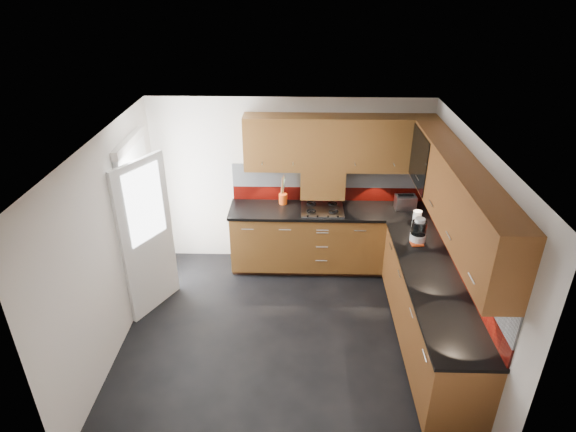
{
  "coord_description": "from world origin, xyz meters",
  "views": [
    {
      "loc": [
        0.14,
        -4.39,
        3.91
      ],
      "look_at": [
        0.01,
        0.65,
        1.27
      ],
      "focal_mm": 30.0,
      "sensor_mm": 36.0,
      "label": 1
    }
  ],
  "objects_px": {
    "toaster": "(405,202)",
    "food_processor": "(419,231)",
    "gas_hob": "(322,209)",
    "utensil_pot": "(283,197)"
  },
  "relations": [
    {
      "from": "gas_hob",
      "to": "toaster",
      "type": "relative_size",
      "value": 2.04
    },
    {
      "from": "food_processor",
      "to": "utensil_pot",
      "type": "bearing_deg",
      "value": 149.09
    },
    {
      "from": "food_processor",
      "to": "gas_hob",
      "type": "bearing_deg",
      "value": 144.23
    },
    {
      "from": "utensil_pot",
      "to": "toaster",
      "type": "height_order",
      "value": "utensil_pot"
    },
    {
      "from": "utensil_pot",
      "to": "food_processor",
      "type": "height_order",
      "value": "utensil_pot"
    },
    {
      "from": "gas_hob",
      "to": "food_processor",
      "type": "bearing_deg",
      "value": -35.77
    },
    {
      "from": "toaster",
      "to": "gas_hob",
      "type": "bearing_deg",
      "value": -176.32
    },
    {
      "from": "toaster",
      "to": "food_processor",
      "type": "bearing_deg",
      "value": -90.89
    },
    {
      "from": "toaster",
      "to": "food_processor",
      "type": "xyz_separation_m",
      "value": [
        -0.01,
        -0.88,
        0.04
      ]
    },
    {
      "from": "gas_hob",
      "to": "utensil_pot",
      "type": "bearing_deg",
      "value": 160.86
    }
  ]
}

